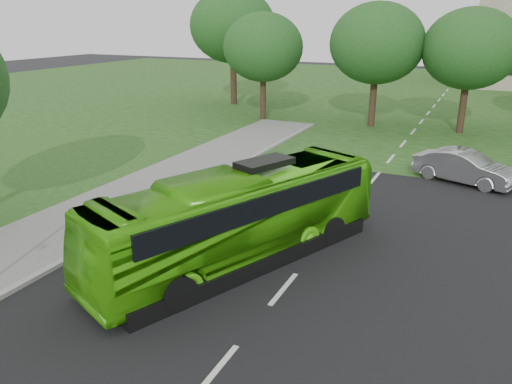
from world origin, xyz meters
TOP-DOWN VIEW (x-y plane):
  - ground at (0.00, 0.00)m, footprint 160.00×160.00m
  - street_surfaces at (-0.38, 22.75)m, footprint 120.00×120.00m
  - tree_park_a at (-11.56, 25.78)m, footprint 6.08×6.08m
  - tree_park_b at (-3.15, 26.66)m, footprint 6.66×6.66m
  - tree_park_c at (2.96, 26.97)m, footprint 6.27×6.27m
  - tree_park_f at (-17.06, 31.29)m, footprint 7.63×7.63m
  - bus at (-2.06, 3.23)m, footprint 6.49×10.87m
  - sedan at (4.00, 15.13)m, footprint 5.01×3.14m

SIDE VIEW (x-z plane):
  - ground at x=0.00m, z-range 0.00..0.00m
  - street_surfaces at x=-0.38m, z-range -0.05..0.10m
  - sedan at x=4.00m, z-range 0.00..1.56m
  - bus at x=-2.06m, z-range 0.00..2.99m
  - tree_park_a at x=-11.56m, z-range 1.44..9.52m
  - tree_park_c at x=2.96m, z-range 1.49..9.82m
  - tree_park_b at x=-3.15m, z-range 1.52..10.25m
  - tree_park_f at x=-17.06m, z-range 1.83..12.01m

